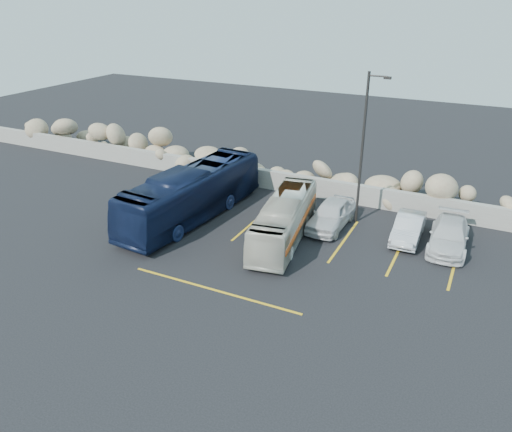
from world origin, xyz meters
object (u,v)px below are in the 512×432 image
at_px(car_b, 409,228).
at_px(car_c, 449,236).
at_px(tour_coach, 192,194).
at_px(car_a, 331,214).
at_px(lamppost, 364,146).
at_px(vintage_bus, 284,219).

xyz_separation_m(car_b, car_c, (1.94, -0.08, 0.02)).
bearing_deg(tour_coach, car_a, 22.14).
distance_m(lamppost, vintage_bus, 5.56).
relative_size(tour_coach, car_a, 2.43).
xyz_separation_m(vintage_bus, car_c, (7.61, 2.66, -0.45)).
distance_m(vintage_bus, car_c, 8.07).
distance_m(car_a, car_b, 3.99).
bearing_deg(vintage_bus, car_c, 9.90).
bearing_deg(car_a, tour_coach, -161.13).
distance_m(vintage_bus, car_a, 2.95).
bearing_deg(car_c, lamppost, 167.05).
bearing_deg(lamppost, car_b, -16.34).
distance_m(car_b, car_c, 1.95).
height_order(lamppost, car_a, lamppost).
xyz_separation_m(lamppost, car_b, (2.87, -0.84, -3.68)).
bearing_deg(car_b, vintage_bus, -155.57).
height_order(car_a, car_c, car_a).
distance_m(tour_coach, car_c, 13.42).
bearing_deg(vintage_bus, car_b, 16.45).
bearing_deg(lamppost, vintage_bus, -127.99).
distance_m(vintage_bus, tour_coach, 5.56).
xyz_separation_m(car_a, car_b, (3.97, 0.34, -0.10)).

